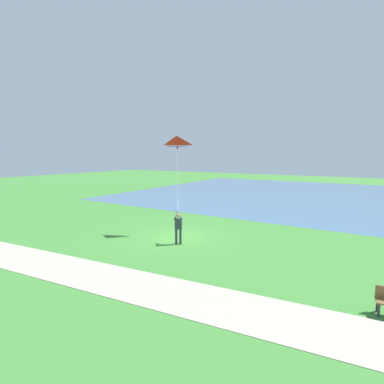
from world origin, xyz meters
TOP-DOWN VIEW (x-y plane):
  - ground_plane at (0.00, 0.00)m, footprint 120.00×120.00m
  - lake_water at (-24.61, 4.00)m, footprint 36.00×44.00m
  - walkway_path at (6.02, 2.00)m, footprint 5.99×32.07m
  - person_kite_flyer at (0.91, 0.76)m, footprint 0.62×0.55m
  - flying_kite at (-0.96, -0.61)m, footprint 2.06×1.89m

SIDE VIEW (x-z plane):
  - ground_plane at x=0.00m, z-range 0.00..0.00m
  - lake_water at x=-24.61m, z-range 0.00..0.01m
  - walkway_path at x=6.02m, z-range 0.00..0.02m
  - person_kite_flyer at x=0.91m, z-range 0.13..1.96m
  - flying_kite at x=-0.96m, z-range 3.54..7.89m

